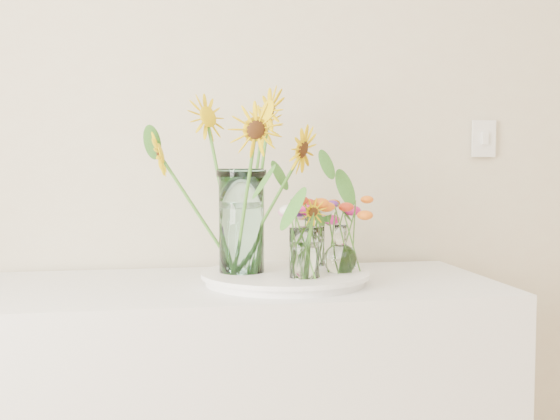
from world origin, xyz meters
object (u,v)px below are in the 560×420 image
Objects in this scene: tray at (285,279)px; small_vase_c at (313,247)px; small_vase_a at (304,254)px; mason_jar at (241,221)px; small_vase_b at (341,249)px.

small_vase_c reaches higher than tray.
small_vase_a is 1.15× the size of small_vase_c.
mason_jar is 0.24m from small_vase_c.
small_vase_b is at bearing -69.68° from small_vase_c.
small_vase_b is at bearing -8.87° from tray.
small_vase_b is 1.14× the size of small_vase_c.
tray is 0.17m from small_vase_b.
small_vase_c is (0.21, 0.08, -0.08)m from mason_jar.
mason_jar is 2.14× the size of small_vase_b.
small_vase_b is (0.26, -0.05, -0.07)m from mason_jar.
small_vase_a is (0.03, -0.09, 0.08)m from tray.
tray is at bearing -133.64° from small_vase_c.
small_vase_c is at bearing 46.36° from tray.
small_vase_a is (0.15, -0.11, -0.07)m from mason_jar.
mason_jar is at bearing 168.38° from tray.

